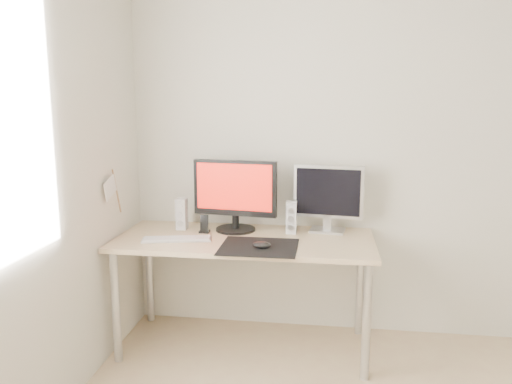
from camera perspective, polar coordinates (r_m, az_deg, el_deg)
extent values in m
plane|color=beige|center=(3.38, 15.50, 4.56)|extent=(3.50, 0.00, 3.50)
cube|color=black|center=(2.93, 0.33, -6.28)|extent=(0.45, 0.40, 0.00)
ellipsoid|color=black|center=(2.89, 0.65, -6.07)|extent=(0.11, 0.06, 0.04)
cube|color=#D1B587|center=(3.13, -1.31, -5.51)|extent=(1.60, 0.70, 0.03)
cylinder|color=silver|center=(3.19, -15.72, -12.53)|extent=(0.05, 0.05, 0.70)
cylinder|color=silver|center=(2.96, 12.51, -14.31)|extent=(0.05, 0.05, 0.70)
cylinder|color=silver|center=(3.69, -12.09, -9.16)|extent=(0.05, 0.05, 0.70)
cylinder|color=silver|center=(3.49, 11.80, -10.33)|extent=(0.05, 0.05, 0.70)
cylinder|color=black|center=(3.30, -2.34, -4.27)|extent=(0.29, 0.29, 0.02)
cylinder|color=black|center=(3.28, -2.35, -3.12)|extent=(0.04, 0.04, 0.12)
cube|color=black|center=(3.23, -2.41, 0.46)|extent=(0.55, 0.11, 0.36)
cube|color=#F6320C|center=(3.20, -2.55, 0.56)|extent=(0.50, 0.07, 0.30)
cube|color=silver|center=(3.30, 8.15, -4.36)|extent=(0.24, 0.19, 0.01)
cube|color=#B9B8BB|center=(3.29, 8.18, -3.39)|extent=(0.06, 0.05, 0.10)
cube|color=silver|center=(3.25, 8.27, 0.04)|extent=(0.45, 0.10, 0.34)
cube|color=black|center=(3.22, 8.22, -0.03)|extent=(0.41, 0.06, 0.30)
cube|color=silver|center=(3.34, -8.48, -2.49)|extent=(0.07, 0.08, 0.21)
cylinder|color=#AEADB0|center=(3.32, -8.66, -3.60)|extent=(0.04, 0.01, 0.04)
cylinder|color=silver|center=(3.30, -8.69, -2.65)|extent=(0.04, 0.01, 0.04)
cylinder|color=silver|center=(3.29, -8.72, -1.70)|extent=(0.04, 0.01, 0.04)
cube|color=silver|center=(3.22, 4.06, -2.91)|extent=(0.07, 0.08, 0.21)
cylinder|color=#BBBCBE|center=(3.19, 4.00, -4.07)|extent=(0.04, 0.01, 0.04)
cylinder|color=#B9B9BB|center=(3.18, 4.01, -3.08)|extent=(0.04, 0.01, 0.04)
cylinder|color=silver|center=(3.16, 4.02, -2.09)|extent=(0.04, 0.01, 0.04)
cube|color=silver|center=(3.11, -9.04, -5.38)|extent=(0.44, 0.21, 0.01)
cube|color=white|center=(3.10, -9.04, -5.23)|extent=(0.41, 0.19, 0.01)
cube|color=black|center=(3.26, -5.91, -4.51)|extent=(0.07, 0.06, 0.01)
cube|color=black|center=(3.24, -5.93, -3.51)|extent=(0.05, 0.02, 0.10)
cylinder|color=#A57F54|center=(3.21, -15.64, 0.09)|extent=(0.01, 0.10, 0.29)
cube|color=white|center=(3.12, -16.30, 0.52)|extent=(0.00, 0.19, 0.15)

